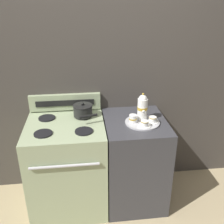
{
  "coord_description": "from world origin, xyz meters",
  "views": [
    {
      "loc": [
        -0.12,
        -2.13,
        1.97
      ],
      "look_at": [
        0.15,
        0.05,
        0.97
      ],
      "focal_mm": 42.0,
      "sensor_mm": 36.0,
      "label": 1
    }
  ],
  "objects_px": {
    "serving_tray": "(142,122)",
    "creamer_jug": "(133,119)",
    "saucepan": "(83,110)",
    "teacup_right": "(153,120)",
    "teapot": "(142,107)",
    "teacup_left": "(145,124)",
    "stove": "(68,165)"
  },
  "relations": [
    {
      "from": "teacup_right",
      "to": "teacup_left",
      "type": "bearing_deg",
      "value": -142.17
    },
    {
      "from": "saucepan",
      "to": "teacup_left",
      "type": "bearing_deg",
      "value": -28.62
    },
    {
      "from": "creamer_jug",
      "to": "teapot",
      "type": "bearing_deg",
      "value": 30.16
    },
    {
      "from": "saucepan",
      "to": "teapot",
      "type": "height_order",
      "value": "teapot"
    },
    {
      "from": "stove",
      "to": "saucepan",
      "type": "relative_size",
      "value": 3.07
    },
    {
      "from": "saucepan",
      "to": "teapot",
      "type": "xyz_separation_m",
      "value": [
        0.54,
        -0.14,
        0.07
      ]
    },
    {
      "from": "serving_tray",
      "to": "creamer_jug",
      "type": "relative_size",
      "value": 4.38
    },
    {
      "from": "teacup_left",
      "to": "teacup_right",
      "type": "distance_m",
      "value": 0.11
    },
    {
      "from": "serving_tray",
      "to": "saucepan",
      "type": "bearing_deg",
      "value": 159.73
    },
    {
      "from": "teapot",
      "to": "teacup_right",
      "type": "bearing_deg",
      "value": -45.0
    },
    {
      "from": "saucepan",
      "to": "creamer_jug",
      "type": "distance_m",
      "value": 0.48
    },
    {
      "from": "serving_tray",
      "to": "creamer_jug",
      "type": "distance_m",
      "value": 0.1
    },
    {
      "from": "saucepan",
      "to": "teacup_right",
      "type": "distance_m",
      "value": 0.66
    },
    {
      "from": "stove",
      "to": "saucepan",
      "type": "xyz_separation_m",
      "value": [
        0.17,
        0.15,
        0.51
      ]
    },
    {
      "from": "stove",
      "to": "teacup_left",
      "type": "distance_m",
      "value": 0.86
    },
    {
      "from": "stove",
      "to": "serving_tray",
      "type": "bearing_deg",
      "value": -4.0
    },
    {
      "from": "serving_tray",
      "to": "teacup_right",
      "type": "distance_m",
      "value": 0.1
    },
    {
      "from": "serving_tray",
      "to": "teacup_right",
      "type": "relative_size",
      "value": 2.93
    },
    {
      "from": "saucepan",
      "to": "teacup_right",
      "type": "bearing_deg",
      "value": -19.43
    },
    {
      "from": "teapot",
      "to": "serving_tray",
      "type": "bearing_deg",
      "value": -98.31
    },
    {
      "from": "serving_tray",
      "to": "teapot",
      "type": "height_order",
      "value": "teapot"
    },
    {
      "from": "teacup_left",
      "to": "saucepan",
      "type": "bearing_deg",
      "value": 151.38
    },
    {
      "from": "teacup_left",
      "to": "creamer_jug",
      "type": "distance_m",
      "value": 0.13
    },
    {
      "from": "stove",
      "to": "teacup_left",
      "type": "height_order",
      "value": "teacup_left"
    },
    {
      "from": "teacup_right",
      "to": "creamer_jug",
      "type": "height_order",
      "value": "creamer_jug"
    },
    {
      "from": "teacup_left",
      "to": "teacup_right",
      "type": "xyz_separation_m",
      "value": [
        0.09,
        0.07,
        0.0
      ]
    },
    {
      "from": "stove",
      "to": "teacup_left",
      "type": "bearing_deg",
      "value": -11.42
    },
    {
      "from": "teacup_left",
      "to": "serving_tray",
      "type": "bearing_deg",
      "value": 88.57
    },
    {
      "from": "serving_tray",
      "to": "teapot",
      "type": "bearing_deg",
      "value": 81.69
    },
    {
      "from": "teapot",
      "to": "teacup_left",
      "type": "xyz_separation_m",
      "value": [
        -0.01,
        -0.15,
        -0.09
      ]
    },
    {
      "from": "teapot",
      "to": "teacup_left",
      "type": "relative_size",
      "value": 2.38
    },
    {
      "from": "teapot",
      "to": "teacup_right",
      "type": "distance_m",
      "value": 0.15
    }
  ]
}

